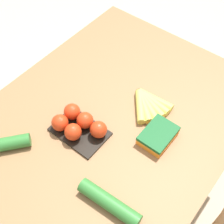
{
  "coord_description": "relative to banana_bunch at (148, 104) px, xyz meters",
  "views": [
    {
      "loc": [
        0.62,
        0.49,
        1.82
      ],
      "look_at": [
        0.0,
        0.0,
        0.77
      ],
      "focal_mm": 50.0,
      "sensor_mm": 36.0,
      "label": 1
    }
  ],
  "objects": [
    {
      "name": "tomato_pack",
      "position": [
        0.28,
        -0.15,
        0.02
      ],
      "size": [
        0.15,
        0.23,
        0.08
      ],
      "color": "black",
      "rests_on": "dining_table"
    },
    {
      "name": "cucumber_near",
      "position": [
        0.45,
        0.15,
        0.01
      ],
      "size": [
        0.07,
        0.24,
        0.05
      ],
      "color": "#2D702D",
      "rests_on": "dining_table"
    },
    {
      "name": "carrot_bag",
      "position": [
        0.11,
        0.13,
        0.01
      ],
      "size": [
        0.15,
        0.11,
        0.05
      ],
      "color": "orange",
      "rests_on": "dining_table"
    },
    {
      "name": "ground_plane",
      "position": [
        0.14,
        -0.09,
        -0.75
      ],
      "size": [
        12.0,
        12.0,
        0.0
      ],
      "primitive_type": "plane",
      "color": "#B7A88E"
    },
    {
      "name": "banana_bunch",
      "position": [
        0.0,
        0.0,
        0.0
      ],
      "size": [
        0.17,
        0.18,
        0.03
      ],
      "color": "brown",
      "rests_on": "dining_table"
    },
    {
      "name": "dining_table",
      "position": [
        0.14,
        -0.09,
        -0.11
      ],
      "size": [
        1.26,
        0.99,
        0.74
      ],
      "color": "olive",
      "rests_on": "ground_plane"
    }
  ]
}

